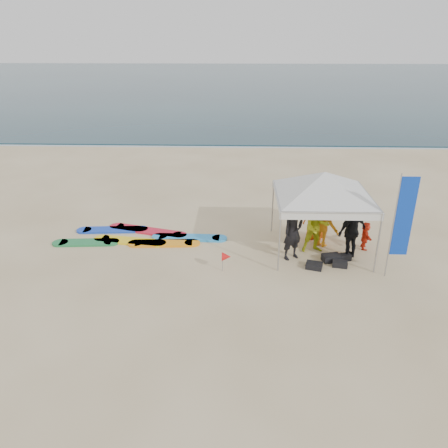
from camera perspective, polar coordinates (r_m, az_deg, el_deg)
name	(u,v)px	position (r m, az deg, el deg)	size (l,w,h in m)	color
ground	(234,302)	(12.12, 1.26, -10.20)	(120.00, 120.00, 0.00)	beige
ocean	(238,81)	(70.39, 1.90, 18.15)	(160.00, 84.00, 0.08)	#0C2633
shoreline_foam	(237,146)	(29.06, 1.72, 10.20)	(160.00, 1.20, 0.01)	silver
person_black_a	(293,231)	(14.08, 8.99, -0.90)	(0.71, 0.46, 1.94)	black
person_yellow	(316,227)	(14.70, 11.99, -0.35)	(0.88, 0.68, 1.80)	#B6C01B
person_orange_a	(324,223)	(15.19, 12.91, 0.15)	(1.09, 0.63, 1.69)	orange
person_black_b	(352,231)	(14.57, 16.36, -0.86)	(1.11, 0.46, 1.89)	black
person_orange_b	(316,217)	(15.63, 11.90, 0.96)	(0.84, 0.55, 1.72)	#CE5012
person_seated	(365,236)	(15.49, 17.97, -1.45)	(0.90, 0.29, 0.97)	red
canopy_tent	(325,172)	(14.19, 13.07, 6.60)	(4.17, 4.17, 3.14)	#A5A5A8
feather_flag	(403,218)	(13.48, 22.32, 0.70)	(0.55, 0.04, 3.23)	#A5A5A8
marker_pennant	(226,257)	(13.35, 0.31, -4.30)	(0.28, 0.28, 0.64)	#A5A5A8
gear_pile	(331,261)	(14.35, 13.76, -4.72)	(1.59, 1.01, 0.22)	black
surfboard_spread	(140,237)	(15.97, -10.94, -1.67)	(5.57, 2.01, 0.07)	orange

